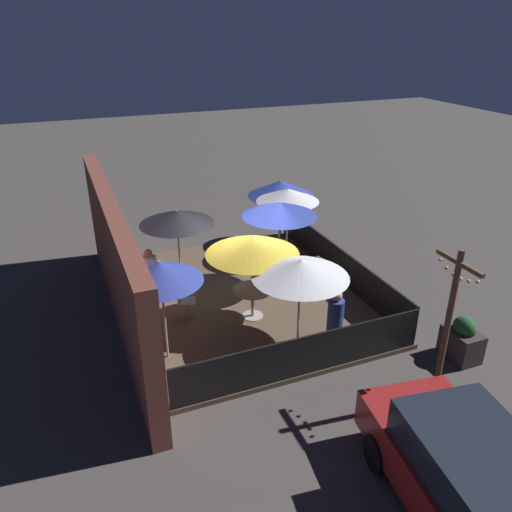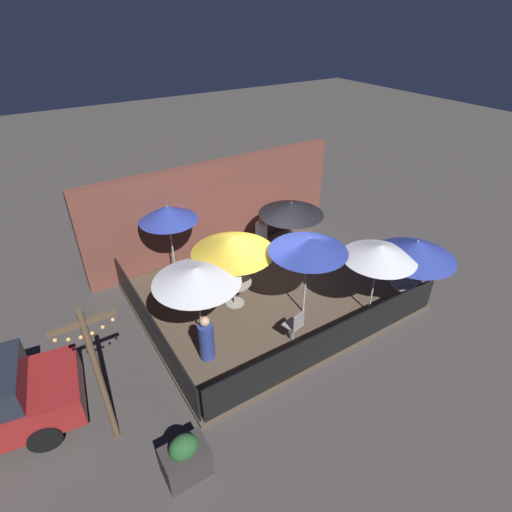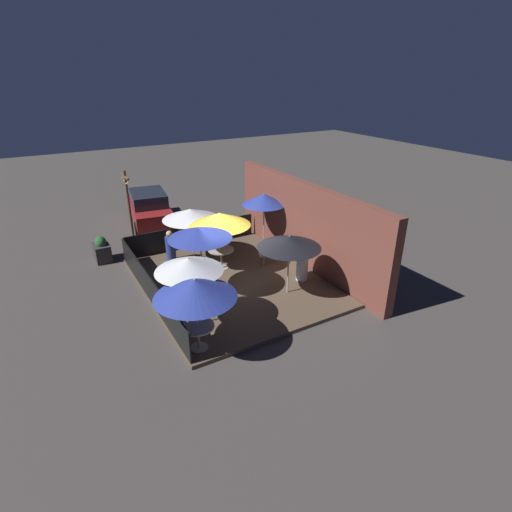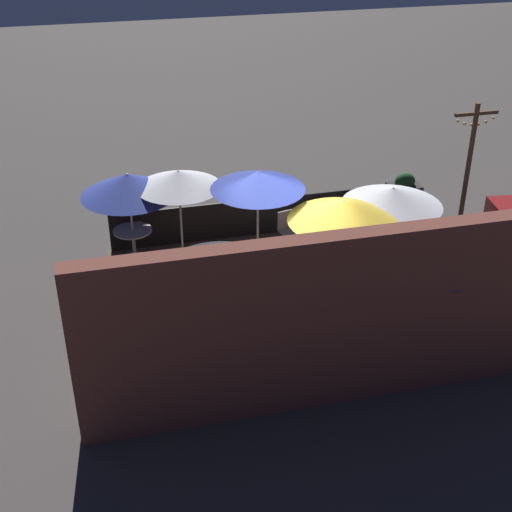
# 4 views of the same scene
# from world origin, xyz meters

# --- Properties ---
(ground_plane) EXTENTS (60.00, 60.00, 0.00)m
(ground_plane) POSITION_xyz_m (0.00, 0.00, 0.00)
(ground_plane) COLOR #423D3A
(patio_deck) EXTENTS (7.26, 5.88, 0.12)m
(patio_deck) POSITION_xyz_m (0.00, 0.00, 0.06)
(patio_deck) COLOR brown
(patio_deck) RESTS_ON ground_plane
(building_wall) EXTENTS (8.86, 0.36, 3.25)m
(building_wall) POSITION_xyz_m (0.00, 3.17, 1.62)
(building_wall) COLOR brown
(building_wall) RESTS_ON ground_plane
(fence_front) EXTENTS (7.06, 0.05, 0.95)m
(fence_front) POSITION_xyz_m (0.00, -2.90, 0.59)
(fence_front) COLOR black
(fence_front) RESTS_ON patio_deck
(fence_side_left) EXTENTS (0.05, 5.68, 0.95)m
(fence_side_left) POSITION_xyz_m (-3.59, 0.00, 0.59)
(fence_side_left) COLOR black
(fence_side_left) RESTS_ON patio_deck
(patio_umbrella_0) EXTENTS (2.25, 2.25, 2.19)m
(patio_umbrella_0) POSITION_xyz_m (-1.06, 0.13, 2.08)
(patio_umbrella_0) COLOR #B2B2B7
(patio_umbrella_0) RESTS_ON patio_deck
(patio_umbrella_1) EXTENTS (2.15, 2.15, 2.10)m
(patio_umbrella_1) POSITION_xyz_m (3.01, -2.48, 1.97)
(patio_umbrella_1) COLOR #B2B2B7
(patio_umbrella_1) RESTS_ON patio_deck
(patio_umbrella_2) EXTENTS (2.04, 2.04, 2.39)m
(patio_umbrella_2) POSITION_xyz_m (0.37, -1.22, 2.31)
(patio_umbrella_2) COLOR #B2B2B7
(patio_umbrella_2) RESTS_ON patio_deck
(patio_umbrella_3) EXTENTS (1.76, 1.76, 2.35)m
(patio_umbrella_3) POSITION_xyz_m (-1.91, 2.49, 2.24)
(patio_umbrella_3) COLOR #B2B2B7
(patio_umbrella_3) RESTS_ON patio_deck
(patio_umbrella_4) EXTENTS (2.17, 2.17, 2.06)m
(patio_umbrella_4) POSITION_xyz_m (-2.40, -0.46, 1.98)
(patio_umbrella_4) COLOR #B2B2B7
(patio_umbrella_4) RESTS_ON patio_deck
(patio_umbrella_5) EXTENTS (1.92, 1.92, 2.18)m
(patio_umbrella_5) POSITION_xyz_m (1.92, -2.20, 2.10)
(patio_umbrella_5) COLOR #B2B2B7
(patio_umbrella_5) RESTS_ON patio_deck
(patio_umbrella_6) EXTENTS (2.09, 2.09, 2.05)m
(patio_umbrella_6) POSITION_xyz_m (1.71, 1.28, 1.97)
(patio_umbrella_6) COLOR #B2B2B7
(patio_umbrella_6) RESTS_ON patio_deck
(dining_table_0) EXTENTS (0.97, 0.97, 0.77)m
(dining_table_0) POSITION_xyz_m (-1.06, 0.13, 0.74)
(dining_table_0) COLOR #9E998E
(dining_table_0) RESTS_ON patio_deck
(dining_table_1) EXTENTS (0.89, 0.89, 0.72)m
(dining_table_1) POSITION_xyz_m (3.01, -2.48, 0.69)
(dining_table_1) COLOR #9E998E
(dining_table_1) RESTS_ON patio_deck
(patio_chair_0) EXTENTS (0.52, 0.52, 0.90)m
(patio_chair_0) POSITION_xyz_m (-0.45, 1.71, 0.61)
(patio_chair_0) COLOR gray
(patio_chair_0) RESTS_ON patio_deck
(patio_chair_1) EXTENTS (0.48, 0.48, 0.96)m
(patio_chair_1) POSITION_xyz_m (-0.54, -1.99, 0.65)
(patio_chair_1) COLOR gray
(patio_chair_1) RESTS_ON patio_deck
(patron_0) EXTENTS (0.43, 0.43, 1.25)m
(patron_0) POSITION_xyz_m (1.21, 2.23, 0.67)
(patron_0) COLOR silver
(patron_0) RESTS_ON patio_deck
(patron_1) EXTENTS (0.38, 0.38, 1.25)m
(patron_1) POSITION_xyz_m (-2.65, -1.29, 0.68)
(patron_1) COLOR navy
(patron_1) RESTS_ON patio_deck
(planter_box) EXTENTS (0.84, 0.59, 1.04)m
(planter_box) POSITION_xyz_m (-4.23, -3.60, 0.46)
(planter_box) COLOR #332D2D
(planter_box) RESTS_ON ground_plane
(light_post) EXTENTS (1.10, 0.12, 3.30)m
(light_post) POSITION_xyz_m (-5.13, -2.14, 1.87)
(light_post) COLOR brown
(light_post) RESTS_ON ground_plane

